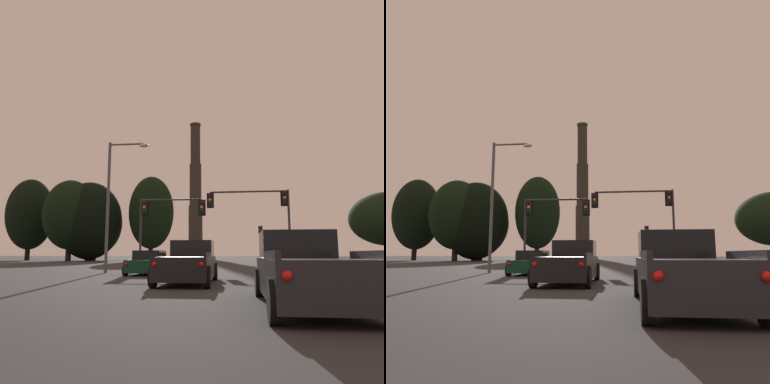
{
  "view_description": "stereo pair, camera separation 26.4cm",
  "coord_description": "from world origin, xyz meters",
  "views": [
    {
      "loc": [
        1.71,
        0.45,
        1.19
      ],
      "look_at": [
        -4.82,
        57.16,
        10.74
      ],
      "focal_mm": 35.0,
      "sensor_mm": 36.0,
      "label": 1
    },
    {
      "loc": [
        1.97,
        0.48,
        1.19
      ],
      "look_at": [
        -4.82,
        57.16,
        10.74
      ],
      "focal_mm": 35.0,
      "sensor_mm": 36.0,
      "label": 2
    }
  ],
  "objects": [
    {
      "name": "pickup_truck_right_lane_third",
      "position": [
        3.35,
        9.71,
        0.8
      ],
      "size": [
        2.19,
        5.51,
        1.82
      ],
      "rotation": [
        0.0,
        0.0,
        -0.0
      ],
      "color": "#232328",
      "rests_on": "ground_plane"
    },
    {
      "name": "treeline_far_right",
      "position": [
        -25.14,
        67.16,
        7.42
      ],
      "size": [
        12.01,
        10.81,
        14.59
      ],
      "color": "black",
      "rests_on": "ground_plane"
    },
    {
      "name": "traffic_light_overhead_right",
      "position": [
        3.78,
        30.38,
        4.84
      ],
      "size": [
        6.68,
        0.5,
        6.27
      ],
      "color": "#2D2D30",
      "rests_on": "ground_plane"
    },
    {
      "name": "smokestack",
      "position": [
        -12.74,
        137.27,
        19.91
      ],
      "size": [
        8.22,
        8.22,
        50.76
      ],
      "color": "#2B2722",
      "rests_on": "ground_plane"
    },
    {
      "name": "treeline_left_mid",
      "position": [
        -13.45,
        67.05,
        8.77
      ],
      "size": [
        8.2,
        7.38,
        15.4
      ],
      "color": "black",
      "rests_on": "ground_plane"
    },
    {
      "name": "treeline_far_left",
      "position": [
        -26.29,
        72.61,
        7.35
      ],
      "size": [
        11.13,
        10.01,
        13.86
      ],
      "color": "black",
      "rests_on": "ground_plane"
    },
    {
      "name": "treeline_right_mid",
      "position": [
        -39.76,
        72.0,
        9.3
      ],
      "size": [
        9.61,
        8.65,
        16.49
      ],
      "color": "black",
      "rests_on": "ground_plane"
    },
    {
      "name": "street_lamp",
      "position": [
        -6.35,
        24.53,
        5.34
      ],
      "size": [
        2.81,
        0.36,
        8.8
      ],
      "color": "#56565B",
      "rests_on": "ground_plane"
    },
    {
      "name": "sedan_left_lane_front",
      "position": [
        -3.51,
        23.06,
        0.67
      ],
      "size": [
        1.99,
        4.71,
        1.43
      ],
      "rotation": [
        0.0,
        0.0,
        -0.0
      ],
      "color": "#0F3823",
      "rests_on": "ground_plane"
    },
    {
      "name": "traffic_light_far_right",
      "position": [
        5.92,
        62.04,
        3.81
      ],
      "size": [
        0.78,
        0.5,
        5.81
      ],
      "color": "#2D2D30",
      "rests_on": "ground_plane"
    },
    {
      "name": "traffic_light_overhead_left",
      "position": [
        -3.83,
        28.73,
        4.19
      ],
      "size": [
        5.22,
        0.5,
        5.48
      ],
      "color": "#2D2D30",
      "rests_on": "ground_plane"
    },
    {
      "name": "treeline_center_left",
      "position": [
        -28.23,
        65.61,
        8.39
      ],
      "size": [
        9.98,
        8.99,
        14.77
      ],
      "color": "black",
      "rests_on": "ground_plane"
    },
    {
      "name": "pickup_truck_center_lane_second",
      "position": [
        -0.26,
        16.47,
        0.8
      ],
      "size": [
        2.21,
        5.52,
        1.82
      ],
      "rotation": [
        0.0,
        0.0,
        -0.01
      ],
      "color": "black",
      "rests_on": "ground_plane"
    }
  ]
}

